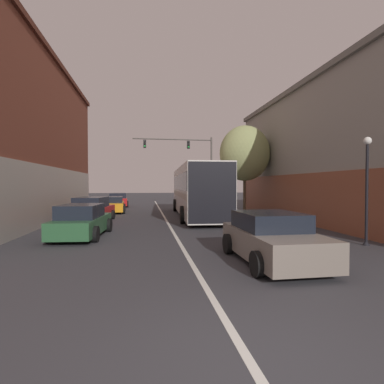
% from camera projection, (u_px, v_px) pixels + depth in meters
% --- Properties ---
extents(ground_plane, '(160.00, 160.00, 0.00)m').
position_uv_depth(ground_plane, '(252.00, 365.00, 3.59)').
color(ground_plane, '#38383D').
extents(lane_center_line, '(0.14, 43.16, 0.01)m').
position_uv_depth(lane_center_line, '(166.00, 219.00, 18.98)').
color(lane_center_line, silver).
rests_on(lane_center_line, ground_plane).
extents(building_right_storefront, '(9.66, 18.30, 8.02)m').
position_uv_depth(building_right_storefront, '(368.00, 153.00, 18.14)').
color(building_right_storefront, '#9E998E').
rests_on(building_right_storefront, ground_plane).
extents(bus, '(3.18, 12.96, 3.37)m').
position_uv_depth(bus, '(196.00, 189.00, 20.83)').
color(bus, silver).
rests_on(bus, ground_plane).
extents(hatchback_foreground, '(2.09, 3.98, 1.38)m').
position_uv_depth(hatchback_foreground, '(272.00, 238.00, 8.42)').
color(hatchback_foreground, slate).
rests_on(hatchback_foreground, ground_plane).
extents(parked_car_left_near, '(2.32, 3.97, 1.26)m').
position_uv_depth(parked_car_left_near, '(111.00, 205.00, 23.51)').
color(parked_car_left_near, orange).
rests_on(parked_car_left_near, ground_plane).
extents(parked_car_left_mid, '(2.14, 4.25, 1.37)m').
position_uv_depth(parked_car_left_mid, '(82.00, 221.00, 12.46)').
color(parked_car_left_mid, '#285633').
rests_on(parked_car_left_mid, ground_plane).
extents(parked_car_left_far, '(2.29, 4.35, 1.37)m').
position_uv_depth(parked_car_left_far, '(118.00, 200.00, 30.13)').
color(parked_car_left_far, red).
rests_on(parked_car_left_far, ground_plane).
extents(parked_car_left_distant, '(2.29, 4.63, 1.47)m').
position_uv_depth(parked_car_left_distant, '(92.00, 210.00, 17.47)').
color(parked_car_left_distant, red).
rests_on(parked_car_left_distant, ground_plane).
extents(traffic_signal_gantry, '(8.16, 0.36, 7.13)m').
position_uv_depth(traffic_signal_gantry, '(189.00, 156.00, 30.79)').
color(traffic_signal_gantry, '#514C47').
rests_on(traffic_signal_gantry, ground_plane).
extents(street_lamp, '(0.29, 0.29, 3.88)m').
position_uv_depth(street_lamp, '(367.00, 187.00, 10.69)').
color(street_lamp, black).
rests_on(street_lamp, ground_plane).
extents(street_tree_near, '(3.58, 3.22, 6.40)m').
position_uv_depth(street_tree_near, '(245.00, 153.00, 21.33)').
color(street_tree_near, brown).
rests_on(street_tree_near, ground_plane).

